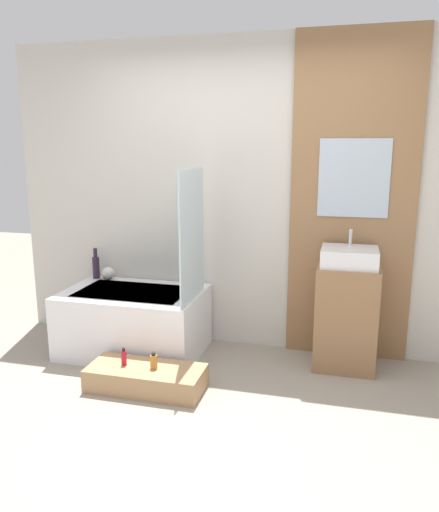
% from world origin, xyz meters
% --- Properties ---
extents(ground_plane, '(12.00, 12.00, 0.00)m').
position_xyz_m(ground_plane, '(0.00, 0.00, 0.00)').
color(ground_plane, gray).
extents(wall_tiled_back, '(4.20, 0.06, 2.60)m').
position_xyz_m(wall_tiled_back, '(0.00, 1.58, 1.30)').
color(wall_tiled_back, beige).
rests_on(wall_tiled_back, ground_plane).
extents(wall_wood_accent, '(0.98, 0.04, 2.60)m').
position_xyz_m(wall_wood_accent, '(0.86, 1.53, 1.31)').
color(wall_wood_accent, '#8E6642').
rests_on(wall_wood_accent, ground_plane).
extents(bathtub, '(1.16, 0.78, 0.54)m').
position_xyz_m(bathtub, '(-0.87, 1.14, 0.27)').
color(bathtub, white).
rests_on(bathtub, ground_plane).
extents(glass_shower_screen, '(0.01, 0.59, 1.02)m').
position_xyz_m(glass_shower_screen, '(-0.33, 1.07, 1.05)').
color(glass_shower_screen, silver).
rests_on(glass_shower_screen, bathtub).
extents(wooden_step_bench, '(0.84, 0.36, 0.17)m').
position_xyz_m(wooden_step_bench, '(-0.52, 0.53, 0.08)').
color(wooden_step_bench, '#A87F56').
rests_on(wooden_step_bench, ground_plane).
extents(vanity_cabinet, '(0.47, 0.42, 0.82)m').
position_xyz_m(vanity_cabinet, '(0.86, 1.30, 0.41)').
color(vanity_cabinet, '#8E6642').
rests_on(vanity_cabinet, ground_plane).
extents(sink, '(0.42, 0.36, 0.27)m').
position_xyz_m(sink, '(0.86, 1.30, 0.90)').
color(sink, white).
rests_on(sink, vanity_cabinet).
extents(vase_tall_dark, '(0.06, 0.06, 0.28)m').
position_xyz_m(vase_tall_dark, '(-1.37, 1.45, 0.65)').
color(vase_tall_dark, '#2D1E33').
rests_on(vase_tall_dark, bathtub).
extents(vase_round_light, '(0.12, 0.12, 0.12)m').
position_xyz_m(vase_round_light, '(-1.24, 1.42, 0.60)').
color(vase_round_light, silver).
rests_on(vase_round_light, bathtub).
extents(bottle_soap_primary, '(0.04, 0.04, 0.13)m').
position_xyz_m(bottle_soap_primary, '(-0.68, 0.53, 0.23)').
color(bottle_soap_primary, '#B21928').
rests_on(bottle_soap_primary, wooden_step_bench).
extents(bottle_soap_secondary, '(0.05, 0.05, 0.12)m').
position_xyz_m(bottle_soap_secondary, '(-0.45, 0.53, 0.22)').
color(bottle_soap_secondary, '#B2752D').
rests_on(bottle_soap_secondary, wooden_step_bench).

